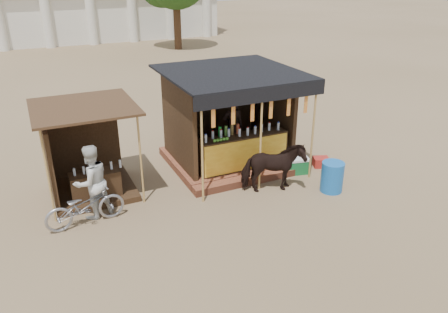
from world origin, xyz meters
name	(u,v)px	position (x,y,z in m)	size (l,w,h in m)	color
ground	(254,227)	(0.00, 0.00, 0.00)	(120.00, 120.00, 0.00)	#846B4C
main_stall	(230,131)	(1.01, 3.36, 1.03)	(3.60, 3.61, 2.78)	brown
secondary_stall	(83,163)	(-3.17, 3.24, 0.85)	(2.40, 2.40, 2.38)	#3B2515
cow	(273,168)	(1.23, 1.28, 0.67)	(0.72, 1.59, 1.34)	black
motorbike	(85,206)	(-3.41, 1.71, 0.47)	(0.62, 1.79, 0.94)	gray
bystander	(92,182)	(-3.16, 2.00, 0.89)	(0.87, 0.68, 1.79)	beige
blue_barrel	(332,177)	(2.66, 0.66, 0.40)	(0.58, 0.58, 0.80)	#165BA9
red_crate	(321,162)	(3.33, 2.00, 0.14)	(0.44, 0.36, 0.28)	maroon
cooler	(297,165)	(2.45, 1.96, 0.23)	(0.72, 0.57, 0.46)	#176730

